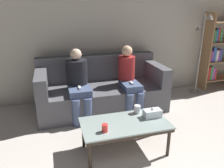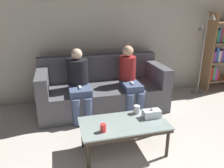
# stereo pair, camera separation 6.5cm
# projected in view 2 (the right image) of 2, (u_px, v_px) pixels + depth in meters

# --- Properties ---
(wall_back) EXTENTS (12.00, 0.06, 2.60)m
(wall_back) POSITION_uv_depth(u_px,v_px,m) (95.00, 31.00, 4.02)
(wall_back) COLOR #B7B2A3
(wall_back) RESTS_ON ground_plane
(couch) EXTENTS (2.15, 0.94, 0.89)m
(couch) POSITION_uv_depth(u_px,v_px,m) (102.00, 90.00, 3.86)
(couch) COLOR #515156
(couch) RESTS_ON ground_plane
(coffee_table) EXTENTS (1.05, 0.56, 0.41)m
(coffee_table) POSITION_uv_depth(u_px,v_px,m) (124.00, 126.00, 2.64)
(coffee_table) COLOR #8C9E99
(coffee_table) RESTS_ON ground_plane
(cup_near_left) EXTENTS (0.08, 0.08, 0.11)m
(cup_near_left) POSITION_uv_depth(u_px,v_px,m) (137.00, 109.00, 2.84)
(cup_near_left) COLOR silver
(cup_near_left) RESTS_ON coffee_table
(cup_near_right) EXTENTS (0.07, 0.07, 0.09)m
(cup_near_right) POSITION_uv_depth(u_px,v_px,m) (103.00, 128.00, 2.42)
(cup_near_right) COLOR red
(cup_near_right) RESTS_ON coffee_table
(tissue_box) EXTENTS (0.22, 0.12, 0.13)m
(tissue_box) POSITION_uv_depth(u_px,v_px,m) (152.00, 114.00, 2.73)
(tissue_box) COLOR silver
(tissue_box) RESTS_ON coffee_table
(bookshelf) EXTENTS (0.74, 0.32, 1.62)m
(bookshelf) POSITION_uv_depth(u_px,v_px,m) (219.00, 54.00, 4.60)
(bookshelf) COLOR #9E754C
(bookshelf) RESTS_ON ground_plane
(standing_lamp) EXTENTS (0.31, 0.26, 1.60)m
(standing_lamp) POSITION_uv_depth(u_px,v_px,m) (204.00, 46.00, 4.28)
(standing_lamp) COLOR gray
(standing_lamp) RESTS_ON ground_plane
(seated_person_left_end) EXTENTS (0.34, 0.65, 1.10)m
(seated_person_left_end) POSITION_uv_depth(u_px,v_px,m) (79.00, 82.00, 3.47)
(seated_person_left_end) COLOR #47567A
(seated_person_left_end) RESTS_ON ground_plane
(seated_person_mid_left) EXTENTS (0.31, 0.64, 1.11)m
(seated_person_mid_left) POSITION_uv_depth(u_px,v_px,m) (130.00, 78.00, 3.66)
(seated_person_mid_left) COLOR #47567A
(seated_person_mid_left) RESTS_ON ground_plane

